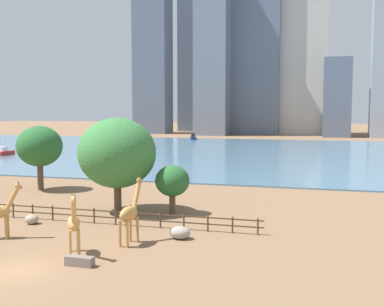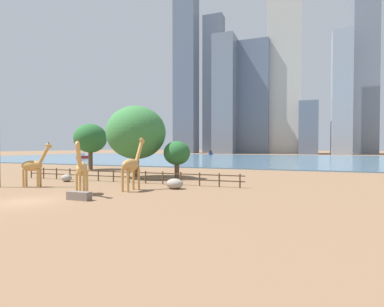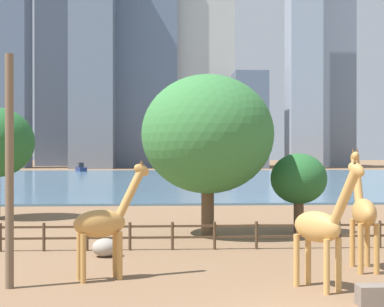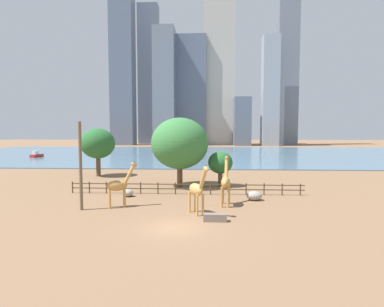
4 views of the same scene
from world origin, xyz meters
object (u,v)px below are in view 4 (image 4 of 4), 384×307
object	(u,v)px
boulder_near_fence	(128,193)
giraffe_young	(226,182)
utility_pole	(81,166)
feeding_trough	(215,218)
giraffe_tall	(119,185)
tree_center_broad	(220,163)
boat_sailboat	(36,155)
boat_ferry	(157,146)
tree_left_large	(180,143)
tree_right_tall	(98,144)
boulder_by_pole	(254,196)
giraffe_companion	(197,190)

from	to	relation	value
boulder_near_fence	giraffe_young	bearing A→B (deg)	-17.93
utility_pole	feeding_trough	distance (m)	12.65
giraffe_tall	feeding_trough	world-z (taller)	giraffe_tall
giraffe_young	tree_center_broad	bearing A→B (deg)	7.24
feeding_trough	tree_center_broad	world-z (taller)	tree_center_broad
feeding_trough	boat_sailboat	distance (m)	73.79
feeding_trough	boat_ferry	bearing A→B (deg)	101.96
giraffe_young	tree_left_large	size ratio (longest dim) A/B	0.54
utility_pole	boat_ferry	world-z (taller)	utility_pole
tree_right_tall	boulder_by_pole	bearing A→B (deg)	-35.73
boulder_by_pole	tree_right_tall	size ratio (longest dim) A/B	0.21
utility_pole	tree_center_broad	bearing A→B (deg)	44.40
boulder_by_pole	tree_left_large	bearing A→B (deg)	138.66
utility_pole	feeding_trough	size ratio (longest dim) A/B	4.36
boulder_by_pole	tree_center_broad	size ratio (longest dim) A/B	0.35
giraffe_tall	boat_sailboat	distance (m)	65.22
giraffe_companion	boulder_near_fence	distance (m)	10.27
boat_sailboat	giraffe_companion	bearing A→B (deg)	-135.04
giraffe_young	boulder_near_fence	xyz separation A→B (m)	(-10.25, 3.32, -1.83)
giraffe_tall	giraffe_companion	bearing A→B (deg)	-37.72
feeding_trough	utility_pole	bearing A→B (deg)	166.52
boat_ferry	giraffe_tall	bearing A→B (deg)	-12.66
giraffe_tall	giraffe_young	xyz separation A→B (m)	(9.87, 1.25, 0.21)
boulder_near_fence	tree_left_large	size ratio (longest dim) A/B	0.13
boulder_near_fence	boulder_by_pole	xyz separation A→B (m)	(13.29, -1.06, 0.07)
giraffe_young	boulder_by_pole	distance (m)	4.17
giraffe_young	boulder_by_pole	world-z (taller)	giraffe_young
giraffe_young	tree_left_large	bearing A→B (deg)	35.54
feeding_trough	tree_right_tall	world-z (taller)	tree_right_tall
boulder_by_pole	boat_ferry	size ratio (longest dim) A/B	0.34
tree_left_large	tree_center_broad	bearing A→B (deg)	6.22
giraffe_young	feeding_trough	xyz separation A→B (m)	(-1.12, -5.26, -1.93)
boulder_by_pole	feeding_trough	distance (m)	8.59
giraffe_tall	feeding_trough	distance (m)	9.78
boulder_by_pole	giraffe_companion	bearing A→B (deg)	-135.31
utility_pole	tree_center_broad	xyz separation A→B (m)	(12.81, 12.55, -0.91)
boulder_near_fence	tree_right_tall	xyz separation A→B (m)	(-8.78, 14.81, 4.76)
boulder_by_pole	tree_right_tall	distance (m)	27.58
giraffe_companion	boulder_near_fence	world-z (taller)	giraffe_companion
boat_sailboat	boat_ferry	bearing A→B (deg)	-18.37
boulder_near_fence	tree_center_broad	distance (m)	12.49
tree_left_large	tree_center_broad	distance (m)	5.76
giraffe_tall	tree_left_large	distance (m)	12.24
utility_pole	tree_right_tall	xyz separation A→B (m)	(-6.13, 20.56, 1.23)
boat_ferry	giraffe_companion	bearing A→B (deg)	-9.12
boat_ferry	boat_sailboat	bearing A→B (deg)	-43.65
boulder_near_fence	boat_sailboat	world-z (taller)	boat_sailboat
tree_left_large	tree_center_broad	size ratio (longest dim) A/B	1.96
tree_left_large	boat_ferry	size ratio (longest dim) A/B	1.92
boulder_near_fence	feeding_trough	world-z (taller)	boulder_near_fence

